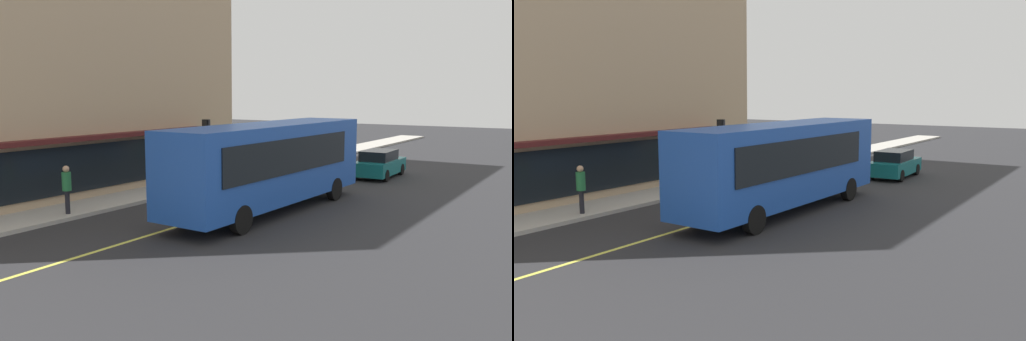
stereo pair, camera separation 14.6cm
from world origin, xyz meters
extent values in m
plane|color=#28282B|center=(0.00, 0.00, 0.00)|extent=(120.00, 120.00, 0.00)
cube|color=#B2ADA3|center=(0.00, 5.10, 0.07)|extent=(80.00, 2.41, 0.15)
cube|color=#D8D14C|center=(0.00, 0.00, 0.00)|extent=(36.00, 0.16, 0.01)
cube|color=#4C1919|center=(-1.92, 6.05, 2.80)|extent=(15.62, 0.70, 0.20)
cube|color=black|center=(-1.92, 6.27, 1.50)|extent=(13.39, 0.08, 2.00)
cube|color=#1E4CAD|center=(1.10, -1.40, 2.00)|extent=(11.04, 2.67, 3.00)
cube|color=black|center=(6.55, -1.49, 2.36)|extent=(0.15, 2.10, 1.80)
cube|color=black|center=(0.82, -0.12, 2.36)|extent=(8.80, 0.20, 1.32)
cube|color=black|center=(0.78, -2.66, 2.36)|extent=(8.80, 0.20, 1.32)
cube|color=#0CF259|center=(6.62, -1.49, 3.25)|extent=(0.11, 1.90, 0.36)
cube|color=#2D2D33|center=(6.65, -1.49, 0.75)|extent=(0.20, 2.40, 0.40)
cylinder|color=black|center=(4.64, -0.32, 0.50)|extent=(1.00, 0.32, 1.00)
cylinder|color=black|center=(4.60, -2.58, 0.50)|extent=(1.00, 0.32, 1.00)
cylinder|color=black|center=(-2.40, -0.21, 0.50)|extent=(1.00, 0.32, 1.00)
cylinder|color=black|center=(-2.44, -2.47, 0.50)|extent=(1.00, 0.32, 1.00)
cylinder|color=#2D2D33|center=(4.71, 4.46, 1.75)|extent=(0.12, 0.12, 3.20)
cube|color=black|center=(4.71, 4.66, 2.90)|extent=(0.30, 0.30, 0.90)
sphere|color=red|center=(4.71, 4.83, 3.17)|extent=(0.18, 0.18, 0.18)
sphere|color=orange|center=(4.71, 4.83, 2.90)|extent=(0.18, 0.18, 0.18)
sphere|color=green|center=(4.71, 4.83, 2.63)|extent=(0.18, 0.18, 0.18)
cube|color=#14666B|center=(12.04, -1.84, 0.60)|extent=(4.37, 1.99, 0.75)
cube|color=black|center=(11.89, -1.85, 1.25)|extent=(2.47, 1.62, 0.55)
cylinder|color=black|center=(13.42, -0.96, 0.32)|extent=(0.65, 0.25, 0.64)
cylinder|color=black|center=(13.49, -2.60, 0.32)|extent=(0.65, 0.25, 0.64)
cylinder|color=black|center=(10.59, -1.08, 0.32)|extent=(0.65, 0.25, 0.64)
cylinder|color=black|center=(10.66, -2.72, 0.32)|extent=(0.65, 0.25, 0.64)
cylinder|color=black|center=(-4.05, 4.42, 0.60)|extent=(0.18, 0.18, 0.89)
cylinder|color=#26723F|center=(-4.05, 4.42, 1.39)|extent=(0.34, 0.34, 0.70)
sphere|color=tan|center=(-4.05, 4.42, 1.87)|extent=(0.25, 0.25, 0.25)
cylinder|color=black|center=(3.54, 5.53, 0.60)|extent=(0.18, 0.18, 0.90)
cylinder|color=#26723F|center=(3.54, 5.53, 1.40)|extent=(0.34, 0.34, 0.71)
sphere|color=tan|center=(3.54, 5.53, 1.88)|extent=(0.25, 0.25, 0.25)
cylinder|color=black|center=(7.24, 5.06, 0.59)|extent=(0.18, 0.18, 0.87)
cylinder|color=#26723F|center=(7.24, 5.06, 1.37)|extent=(0.34, 0.34, 0.69)
sphere|color=tan|center=(7.24, 5.06, 1.83)|extent=(0.24, 0.24, 0.24)
camera|label=1|loc=(-17.09, -12.72, 4.75)|focal=38.36mm
camera|label=2|loc=(-17.01, -12.84, 4.75)|focal=38.36mm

